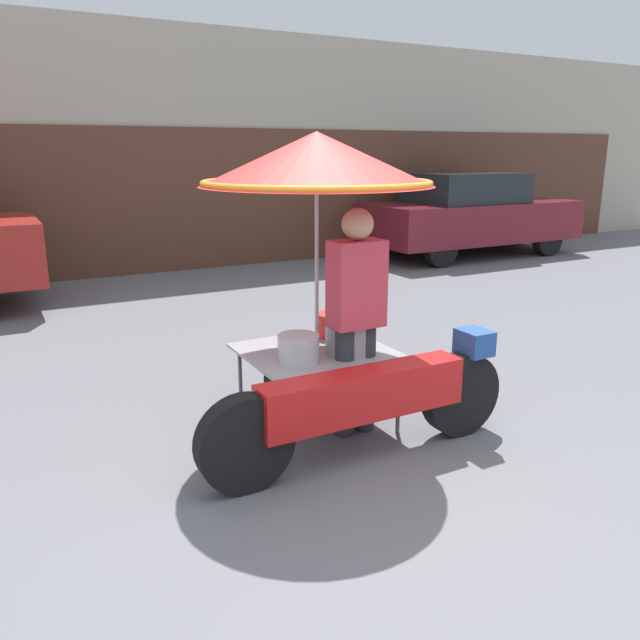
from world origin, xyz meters
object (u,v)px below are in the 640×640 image
Objects in this scene: vendor_motorcycle_cart at (324,217)px; vendor_person at (356,311)px; parked_car at (470,214)px; potted_plant at (524,219)px.

vendor_person is (0.17, -0.16, -0.66)m from vendor_motorcycle_cart.
vendor_motorcycle_cart is 8.52m from parked_car.
potted_plant is at bearing 36.61° from vendor_motorcycle_cart.
vendor_person is 0.38× the size of parked_car.
vendor_motorcycle_cart is at bearing 135.67° from vendor_person.
potted_plant is (8.58, 6.38, -1.04)m from vendor_motorcycle_cart.
vendor_motorcycle_cart reaches higher than vendor_person.
potted_plant is (8.42, 6.54, -0.38)m from vendor_person.
vendor_motorcycle_cart is 0.70m from vendor_person.
vendor_person is at bearing -44.33° from vendor_motorcycle_cart.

